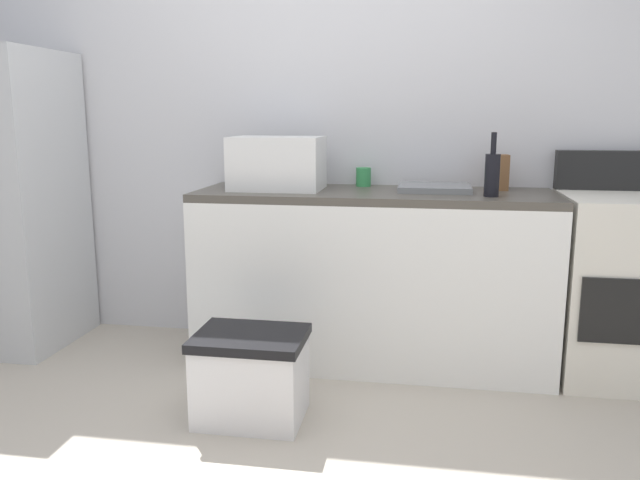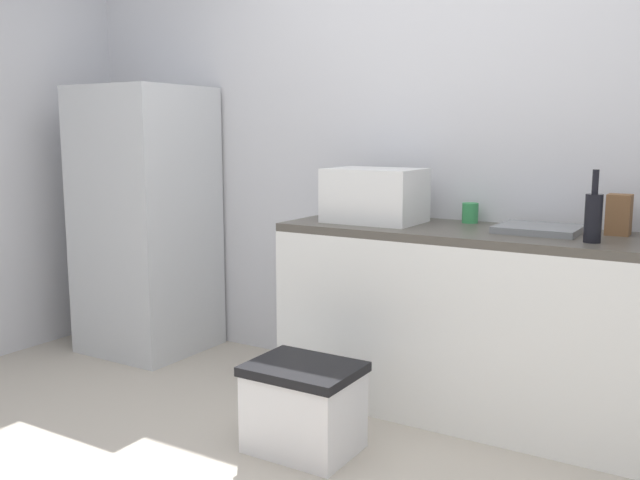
# 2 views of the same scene
# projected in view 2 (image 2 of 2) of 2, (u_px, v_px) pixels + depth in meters

# --- Properties ---
(wall_back) EXTENTS (5.00, 0.10, 2.60)m
(wall_back) POSITION_uv_depth(u_px,v_px,m) (440.00, 142.00, 3.63)
(wall_back) COLOR silver
(wall_back) RESTS_ON ground_plane
(kitchen_counter) EXTENTS (1.80, 0.60, 0.90)m
(kitchen_counter) POSITION_uv_depth(u_px,v_px,m) (467.00, 322.00, 3.31)
(kitchen_counter) COLOR white
(kitchen_counter) RESTS_ON ground_plane
(refrigerator) EXTENTS (0.68, 0.66, 1.62)m
(refrigerator) POSITION_uv_depth(u_px,v_px,m) (146.00, 221.00, 4.27)
(refrigerator) COLOR silver
(refrigerator) RESTS_ON ground_plane
(microwave) EXTENTS (0.46, 0.34, 0.27)m
(microwave) POSITION_uv_depth(u_px,v_px,m) (375.00, 195.00, 3.48)
(microwave) COLOR white
(microwave) RESTS_ON kitchen_counter
(sink_basin) EXTENTS (0.36, 0.32, 0.03)m
(sink_basin) POSITION_uv_depth(u_px,v_px,m) (539.00, 229.00, 3.14)
(sink_basin) COLOR slate
(sink_basin) RESTS_ON kitchen_counter
(wine_bottle) EXTENTS (0.07, 0.07, 0.30)m
(wine_bottle) POSITION_uv_depth(u_px,v_px,m) (593.00, 216.00, 2.83)
(wine_bottle) COLOR black
(wine_bottle) RESTS_ON kitchen_counter
(coffee_mug) EXTENTS (0.08, 0.08, 0.10)m
(coffee_mug) POSITION_uv_depth(u_px,v_px,m) (470.00, 213.00, 3.46)
(coffee_mug) COLOR #338C4C
(coffee_mug) RESTS_ON kitchen_counter
(knife_block) EXTENTS (0.10, 0.10, 0.18)m
(knife_block) POSITION_uv_depth(u_px,v_px,m) (619.00, 215.00, 3.04)
(knife_block) COLOR brown
(knife_block) RESTS_ON kitchen_counter
(storage_bin) EXTENTS (0.46, 0.36, 0.38)m
(storage_bin) POSITION_uv_depth(u_px,v_px,m) (304.00, 407.00, 2.95)
(storage_bin) COLOR silver
(storage_bin) RESTS_ON ground_plane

